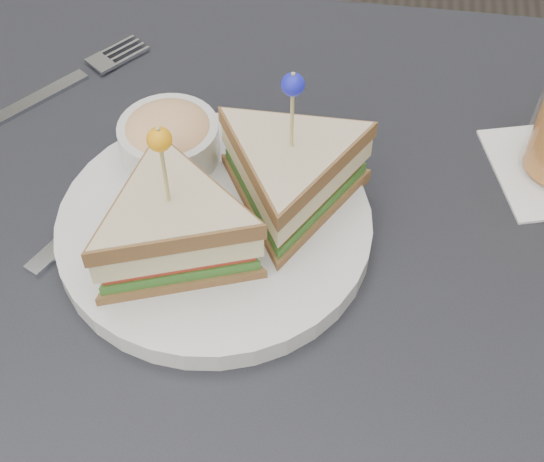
{
  "coord_description": "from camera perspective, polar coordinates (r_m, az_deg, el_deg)",
  "views": [
    {
      "loc": [
        0.06,
        -0.36,
        1.24
      ],
      "look_at": [
        0.01,
        0.01,
        0.8
      ],
      "focal_mm": 50.0,
      "sensor_mm": 36.0,
      "label": 1
    }
  ],
  "objects": [
    {
      "name": "cutlery_knife",
      "position": [
        0.68,
        -12.13,
        2.31
      ],
      "size": [
        0.11,
        0.2,
        0.01
      ],
      "rotation": [
        0.0,
        0.0,
        -0.45
      ],
      "color": "silver",
      "rests_on": "table"
    },
    {
      "name": "cutlery_fork",
      "position": [
        0.81,
        -15.17,
        10.77
      ],
      "size": [
        0.15,
        0.18,
        0.01
      ],
      "rotation": [
        0.0,
        0.0,
        -0.66
      ],
      "color": "#B3B6BF",
      "rests_on": "table"
    },
    {
      "name": "table",
      "position": [
        0.68,
        -0.97,
        -7.4
      ],
      "size": [
        0.8,
        0.8,
        0.75
      ],
      "color": "black",
      "rests_on": "ground"
    },
    {
      "name": "plate_meal",
      "position": [
        0.61,
        -3.77,
        2.39
      ],
      "size": [
        0.31,
        0.3,
        0.15
      ],
      "rotation": [
        0.0,
        0.0,
        -0.17
      ],
      "color": "silver",
      "rests_on": "table"
    }
  ]
}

